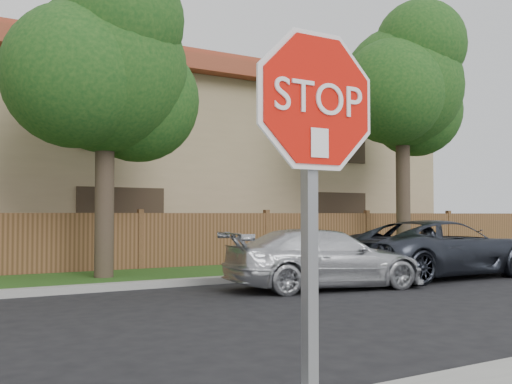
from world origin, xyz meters
TOP-DOWN VIEW (x-y plane):
  - tree_mid at (2.52, 9.57)m, footprint 4.80×3.90m
  - tree_right at (12.02, 9.57)m, footprint 4.80×3.90m
  - stop_sign at (0.19, -1.48)m, footprint 1.01×0.13m
  - sedan_right at (6.14, 6.12)m, footprint 4.56×2.47m
  - sedan_far_right at (10.04, 6.48)m, footprint 5.13×2.40m

SIDE VIEW (x-z plane):
  - sedan_right at x=6.14m, z-range 0.00..1.25m
  - sedan_far_right at x=10.04m, z-range 0.00..1.42m
  - stop_sign at x=0.19m, z-range 0.55..3.11m
  - tree_mid at x=2.52m, z-range 1.20..8.55m
  - tree_right at x=12.02m, z-range 1.47..9.67m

